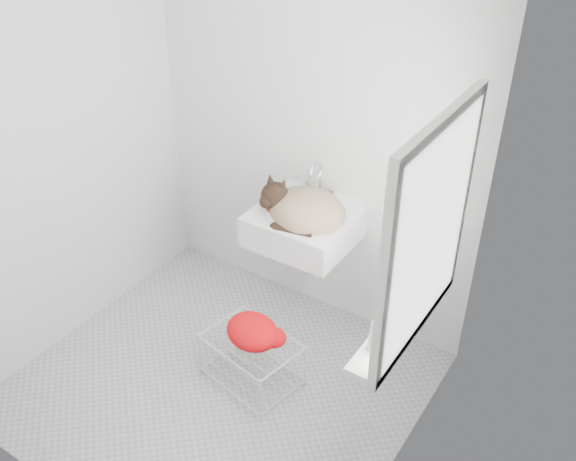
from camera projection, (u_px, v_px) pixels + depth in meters
The scene contains 15 objects.
floor at pixel (220, 384), 3.81m from camera, with size 2.20×2.00×0.02m, color #B5B5B5.
back_wall at pixel (311, 133), 3.83m from camera, with size 2.20×0.02×2.50m, color silver.
right_wall at pixel (413, 280), 2.62m from camera, with size 0.02×2.00×2.50m, color silver.
left_wall at pixel (54, 150), 3.63m from camera, with size 0.02×2.00×2.50m, color silver.
window_glass at pixel (431, 236), 2.72m from camera, with size 0.01×0.80×1.00m, color white.
window_frame at pixel (428, 235), 2.72m from camera, with size 0.04×0.90×1.10m, color white.
windowsill at pixel (403, 322), 3.04m from camera, with size 0.16×0.88×0.04m, color white.
sink at pixel (303, 214), 3.81m from camera, with size 0.60×0.52×0.24m, color white.
faucet at pixel (319, 181), 3.86m from camera, with size 0.22×0.15×0.22m, color silver, non-canonical shape.
cat at pixel (303, 210), 3.77m from camera, with size 0.51×0.42×0.31m.
wire_rack at pixel (252, 361), 3.76m from camera, with size 0.52×0.37×0.31m, color silver.
towel at pixel (252, 337), 3.66m from camera, with size 0.34×0.24×0.14m, color red.
bottle_a at pixel (377, 350), 2.85m from camera, with size 0.07×0.07×0.19m, color silver.
bottle_b at pixel (401, 319), 3.02m from camera, with size 0.09×0.09×0.19m, color teal.
bottle_c at pixel (417, 297), 3.16m from camera, with size 0.14×0.14×0.18m, color white.
Camera 1 is at (1.81, -2.02, 2.86)m, focal length 39.91 mm.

